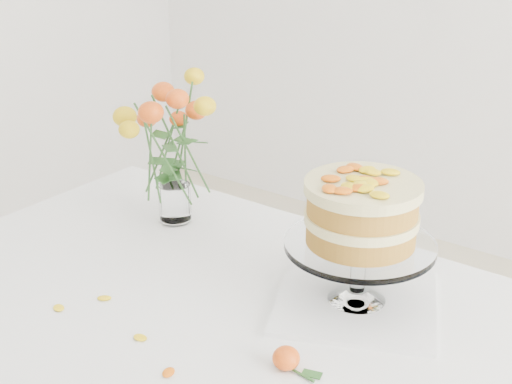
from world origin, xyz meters
TOP-DOWN VIEW (x-y plane):
  - table at (0.00, 0.00)m, footprint 1.43×0.93m
  - napkin at (0.11, 0.21)m, footprint 0.36×0.36m
  - cake_stand at (0.11, 0.21)m, footprint 0.26×0.26m
  - rose_vase at (-0.38, 0.27)m, footprint 0.23×0.23m
  - loose_rose_far at (0.12, -0.02)m, footprint 0.08×0.04m
  - stray_petal_a at (-0.12, -0.10)m, footprint 0.03×0.02m
  - stray_petal_b at (-0.02, -0.14)m, footprint 0.03×0.02m
  - stray_petal_d at (-0.26, -0.05)m, footprint 0.03×0.02m
  - stray_petal_e at (-0.30, -0.12)m, footprint 0.03×0.02m

SIDE VIEW (x-z plane):
  - table at x=0.00m, z-range 0.30..1.05m
  - stray_petal_a at x=-0.12m, z-range 0.76..0.76m
  - stray_petal_b at x=-0.02m, z-range 0.76..0.76m
  - stray_petal_d at x=-0.26m, z-range 0.76..0.76m
  - stray_petal_e at x=-0.30m, z-range 0.76..0.76m
  - napkin at x=0.11m, z-range 0.76..0.77m
  - loose_rose_far at x=0.12m, z-range 0.76..0.79m
  - cake_stand at x=0.11m, z-range 0.80..1.04m
  - rose_vase at x=-0.38m, z-range 0.79..1.14m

